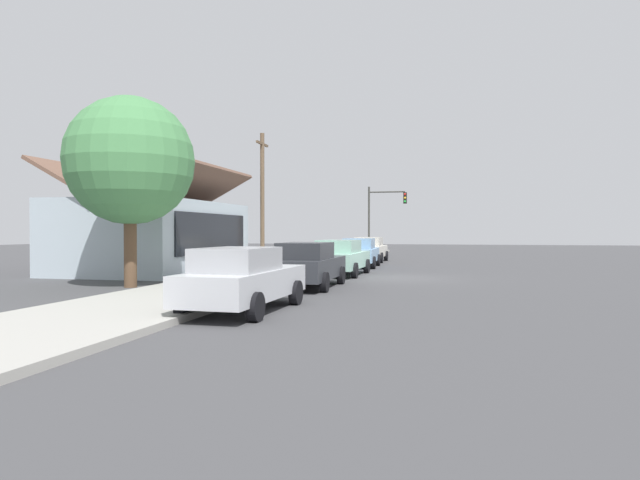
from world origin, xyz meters
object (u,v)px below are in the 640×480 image
at_px(car_seafoam, 341,257).
at_px(car_ivory, 370,249).
at_px(car_charcoal, 308,264).
at_px(fire_hydrant_red, 271,272).
at_px(car_skyblue, 360,252).
at_px(traffic_light_main, 384,210).
at_px(shade_tree, 130,161).
at_px(utility_pole_wooden, 262,197).
at_px(car_silver, 243,279).

bearing_deg(car_seafoam, car_ivory, 2.89).
bearing_deg(car_seafoam, car_charcoal, -179.12).
bearing_deg(fire_hydrant_red, car_charcoal, -104.75).
height_order(car_skyblue, car_ivory, same).
bearing_deg(fire_hydrant_red, car_seafoam, -16.58).
distance_m(car_skyblue, fire_hydrant_red, 11.01).
bearing_deg(traffic_light_main, shade_tree, 164.44).
bearing_deg(car_seafoam, car_skyblue, 1.87).
bearing_deg(car_skyblue, utility_pole_wooden, 90.95).
xyz_separation_m(utility_pole_wooden, fire_hydrant_red, (-10.63, -4.00, -3.43)).
height_order(shade_tree, utility_pole_wooden, utility_pole_wooden).
bearing_deg(utility_pole_wooden, shade_tree, 177.02).
xyz_separation_m(car_charcoal, car_seafoam, (5.60, -0.07, 0.00)).
distance_m(car_silver, utility_pole_wooden, 18.11).
xyz_separation_m(traffic_light_main, utility_pole_wooden, (-10.30, 5.66, 0.44)).
xyz_separation_m(car_ivory, utility_pole_wooden, (-5.71, 5.30, 3.12)).
height_order(car_seafoam, shade_tree, shade_tree).
bearing_deg(traffic_light_main, car_silver, 179.37).
bearing_deg(fire_hydrant_red, car_silver, -167.99).
xyz_separation_m(car_charcoal, utility_pole_wooden, (11.02, 5.48, 3.11)).
bearing_deg(fire_hydrant_red, car_ivory, -4.56).
relative_size(car_seafoam, car_skyblue, 1.09).
height_order(car_silver, traffic_light_main, traffic_light_main).
bearing_deg(car_skyblue, car_seafoam, 178.38).
bearing_deg(utility_pole_wooden, fire_hydrant_red, -159.38).
relative_size(car_charcoal, car_ivory, 1.09).
height_order(traffic_light_main, fire_hydrant_red, traffic_light_main).
height_order(car_skyblue, shade_tree, shade_tree).
relative_size(car_skyblue, utility_pole_wooden, 0.59).
distance_m(car_seafoam, car_ivory, 11.13).
height_order(car_charcoal, fire_hydrant_red, car_charcoal).
bearing_deg(car_ivory, traffic_light_main, -4.12).
distance_m(car_skyblue, utility_pole_wooden, 6.35).
height_order(car_charcoal, car_seafoam, same).
height_order(car_ivory, utility_pole_wooden, utility_pole_wooden).
bearing_deg(car_charcoal, traffic_light_main, -0.71).
distance_m(car_seafoam, fire_hydrant_red, 5.44).
bearing_deg(utility_pole_wooden, car_charcoal, -153.56).
height_order(car_ivory, traffic_light_main, traffic_light_main).
bearing_deg(utility_pole_wooden, car_skyblue, -87.17).
relative_size(car_seafoam, fire_hydrant_red, 6.80).
distance_m(car_ivory, fire_hydrant_red, 16.39).
bearing_deg(car_ivory, car_silver, -179.52).
relative_size(shade_tree, fire_hydrant_red, 9.44).
distance_m(car_charcoal, car_ivory, 16.73).
bearing_deg(car_silver, fire_hydrant_red, 13.91).
distance_m(car_skyblue, car_ivory, 5.44).
height_order(shade_tree, fire_hydrant_red, shade_tree).
distance_m(car_seafoam, shade_tree, 9.96).
relative_size(car_seafoam, traffic_light_main, 0.93).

